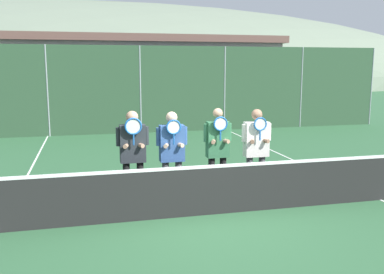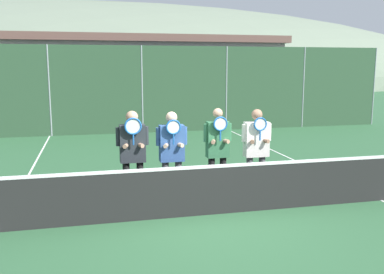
% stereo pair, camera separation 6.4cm
% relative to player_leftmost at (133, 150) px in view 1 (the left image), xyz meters
% --- Properties ---
extents(ground_plane, '(120.00, 120.00, 0.00)m').
position_rel_player_leftmost_xyz_m(ground_plane, '(1.29, -0.72, -1.11)').
color(ground_plane, '#2D5B38').
extents(hill_distant, '(115.26, 64.04, 22.41)m').
position_rel_player_leftmost_xyz_m(hill_distant, '(1.29, 58.80, -1.11)').
color(hill_distant, slate).
rests_on(hill_distant, ground_plane).
extents(clubhouse_building, '(18.19, 5.50, 4.16)m').
position_rel_player_leftmost_xyz_m(clubhouse_building, '(0.39, 15.60, 1.00)').
color(clubhouse_building, beige).
rests_on(clubhouse_building, ground_plane).
extents(fence_back, '(20.94, 0.06, 3.42)m').
position_rel_player_leftmost_xyz_m(fence_back, '(1.29, 9.07, 0.60)').
color(fence_back, gray).
rests_on(fence_back, ground_plane).
extents(tennis_net, '(9.56, 0.09, 1.02)m').
position_rel_player_leftmost_xyz_m(tennis_net, '(1.29, -0.72, -0.63)').
color(tennis_net, gray).
rests_on(tennis_net, ground_plane).
extents(court_line_left_sideline, '(0.05, 16.00, 0.01)m').
position_rel_player_leftmost_xyz_m(court_line_left_sideline, '(-2.27, 2.28, -1.10)').
color(court_line_left_sideline, white).
rests_on(court_line_left_sideline, ground_plane).
extents(court_line_right_sideline, '(0.05, 16.00, 0.01)m').
position_rel_player_leftmost_xyz_m(court_line_right_sideline, '(4.84, 2.28, -1.10)').
color(court_line_right_sideline, white).
rests_on(court_line_right_sideline, ground_plane).
extents(player_leftmost, '(0.60, 0.34, 1.84)m').
position_rel_player_leftmost_xyz_m(player_leftmost, '(0.00, 0.00, 0.00)').
color(player_leftmost, black).
rests_on(player_leftmost, ground_plane).
extents(player_center_left, '(0.60, 0.34, 1.81)m').
position_rel_player_leftmost_xyz_m(player_center_left, '(0.73, -0.03, -0.03)').
color(player_center_left, '#56565B').
rests_on(player_center_left, ground_plane).
extents(player_center_right, '(0.56, 0.34, 1.84)m').
position_rel_player_leftmost_xyz_m(player_center_right, '(1.65, 0.04, -0.04)').
color(player_center_right, black).
rests_on(player_center_right, ground_plane).
extents(player_rightmost, '(0.62, 0.34, 1.81)m').
position_rel_player_leftmost_xyz_m(player_rightmost, '(2.44, -0.01, -0.03)').
color(player_rightmost, '#56565B').
rests_on(player_rightmost, ground_plane).
extents(car_left_of_center, '(4.57, 1.98, 1.67)m').
position_rel_player_leftmost_xyz_m(car_left_of_center, '(0.37, 11.29, -0.24)').
color(car_left_of_center, navy).
rests_on(car_left_of_center, ground_plane).
extents(car_center, '(4.35, 1.92, 1.73)m').
position_rel_player_leftmost_xyz_m(car_center, '(5.28, 11.73, -0.22)').
color(car_center, navy).
rests_on(car_center, ground_plane).
extents(car_right_of_center, '(4.20, 2.05, 1.77)m').
position_rel_player_leftmost_xyz_m(car_right_of_center, '(10.01, 11.41, -0.20)').
color(car_right_of_center, '#B2B7BC').
rests_on(car_right_of_center, ground_plane).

